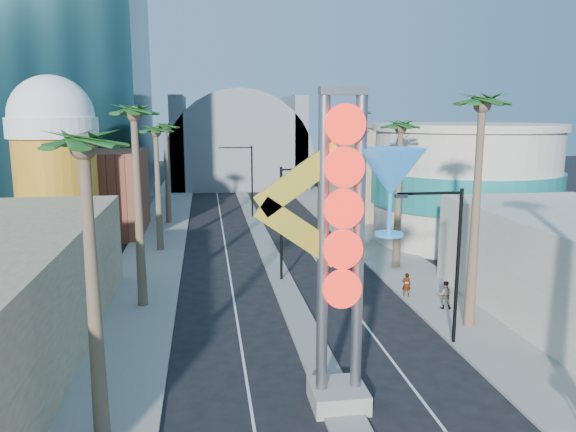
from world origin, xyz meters
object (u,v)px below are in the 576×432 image
object	(u,v)px
red_pickup	(340,248)
pedestrian_a	(406,285)
pedestrian_b	(445,295)
neon_sign	(362,227)

from	to	relation	value
red_pickup	pedestrian_a	xyz separation A→B (m)	(1.69, -10.84, 0.24)
pedestrian_a	pedestrian_b	size ratio (longest dim) A/B	0.90
pedestrian_b	neon_sign	bearing A→B (deg)	65.08
red_pickup	pedestrian_b	distance (m)	13.66
neon_sign	red_pickup	world-z (taller)	neon_sign
red_pickup	pedestrian_b	size ratio (longest dim) A/B	2.89
red_pickup	pedestrian_a	world-z (taller)	pedestrian_a
neon_sign	pedestrian_b	size ratio (longest dim) A/B	7.44
neon_sign	pedestrian_b	bearing A→B (deg)	50.80
neon_sign	pedestrian_a	world-z (taller)	neon_sign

